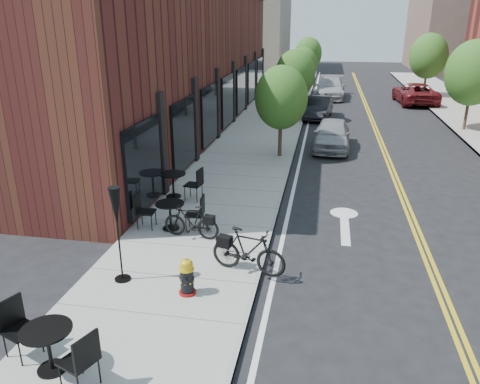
# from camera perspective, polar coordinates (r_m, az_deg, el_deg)

# --- Properties ---
(ground) EXTENTS (120.00, 120.00, 0.00)m
(ground) POSITION_cam_1_polar(r_m,az_deg,el_deg) (11.94, 3.24, -7.93)
(ground) COLOR black
(ground) RESTS_ON ground
(sidewalk_near) EXTENTS (4.00, 70.00, 0.12)m
(sidewalk_near) POSITION_cam_1_polar(r_m,az_deg,el_deg) (21.45, 1.37, 5.20)
(sidewalk_near) COLOR #9E9B93
(sidewalk_near) RESTS_ON ground
(building_near) EXTENTS (5.00, 28.00, 7.00)m
(building_near) POSITION_cam_1_polar(r_m,az_deg,el_deg) (25.74, -7.39, 15.36)
(building_near) COLOR #441915
(building_near) RESTS_ON ground
(bg_building_left) EXTENTS (8.00, 14.00, 10.00)m
(bg_building_left) POSITION_cam_1_polar(r_m,az_deg,el_deg) (59.18, 1.52, 19.67)
(bg_building_left) COLOR #726656
(bg_building_left) RESTS_ON ground
(bg_building_right) EXTENTS (10.00, 16.00, 12.00)m
(bg_building_right) POSITION_cam_1_polar(r_m,az_deg,el_deg) (62.23, 25.58, 18.78)
(bg_building_right) COLOR brown
(bg_building_right) RESTS_ON ground
(tree_near_a) EXTENTS (2.20, 2.20, 3.81)m
(tree_near_a) POSITION_cam_1_polar(r_m,az_deg,el_deg) (19.78, 5.05, 11.38)
(tree_near_a) COLOR #382B1E
(tree_near_a) RESTS_ON sidewalk_near
(tree_near_b) EXTENTS (2.30, 2.30, 3.98)m
(tree_near_b) POSITION_cam_1_polar(r_m,az_deg,el_deg) (27.67, 6.74, 14.09)
(tree_near_b) COLOR #382B1E
(tree_near_b) RESTS_ON sidewalk_near
(tree_near_c) EXTENTS (2.10, 2.10, 3.67)m
(tree_near_c) POSITION_cam_1_polar(r_m,az_deg,el_deg) (35.64, 7.68, 15.11)
(tree_near_c) COLOR #382B1E
(tree_near_c) RESTS_ON sidewalk_near
(tree_near_d) EXTENTS (2.40, 2.40, 4.11)m
(tree_near_d) POSITION_cam_1_polar(r_m,az_deg,el_deg) (43.59, 8.31, 16.34)
(tree_near_d) COLOR #382B1E
(tree_near_d) RESTS_ON sidewalk_near
(tree_far_b) EXTENTS (2.80, 2.80, 4.62)m
(tree_far_b) POSITION_cam_1_polar(r_m,az_deg,el_deg) (27.58, 26.55, 12.86)
(tree_far_b) COLOR #382B1E
(tree_far_b) RESTS_ON sidewalk_far
(tree_far_c) EXTENTS (2.80, 2.80, 4.62)m
(tree_far_c) POSITION_cam_1_polar(r_m,az_deg,el_deg) (39.24, 22.00, 15.11)
(tree_far_c) COLOR #382B1E
(tree_far_c) RESTS_ON sidewalk_far
(fire_hydrant) EXTENTS (0.37, 0.37, 0.84)m
(fire_hydrant) POSITION_cam_1_polar(r_m,az_deg,el_deg) (10.13, -6.49, -10.24)
(fire_hydrant) COLOR maroon
(fire_hydrant) RESTS_ON sidewalk_near
(bicycle_left) EXTENTS (1.59, 0.60, 0.93)m
(bicycle_left) POSITION_cam_1_polar(r_m,az_deg,el_deg) (12.55, -5.96, -3.59)
(bicycle_left) COLOR black
(bicycle_left) RESTS_ON sidewalk_near
(bicycle_right) EXTENTS (1.88, 0.91, 1.09)m
(bicycle_right) POSITION_cam_1_polar(r_m,az_deg,el_deg) (10.78, 1.02, -7.21)
(bicycle_right) COLOR black
(bicycle_right) RESTS_ON sidewalk_near
(bistro_set_a) EXTENTS (1.98, 1.17, 1.05)m
(bistro_set_a) POSITION_cam_1_polar(r_m,az_deg,el_deg) (8.66, -22.35, -16.71)
(bistro_set_a) COLOR black
(bistro_set_a) RESTS_ON sidewalk_near
(bistro_set_b) EXTENTS (1.88, 0.85, 1.01)m
(bistro_set_b) POSITION_cam_1_polar(r_m,az_deg,el_deg) (13.12, -8.52, -2.43)
(bistro_set_b) COLOR black
(bistro_set_b) RESTS_ON sidewalk_near
(bistro_set_c) EXTENTS (2.01, 0.97, 1.06)m
(bistro_set_c) POSITION_cam_1_polar(r_m,az_deg,el_deg) (15.48, -8.17, 1.27)
(bistro_set_c) COLOR black
(bistro_set_c) RESTS_ON sidewalk_near
(patio_umbrella) EXTENTS (0.36, 0.36, 2.21)m
(patio_umbrella) POSITION_cam_1_polar(r_m,az_deg,el_deg) (10.38, -14.83, -2.71)
(patio_umbrella) COLOR black
(patio_umbrella) RESTS_ON sidewalk_near
(parked_car_a) EXTENTS (1.77, 4.06, 1.36)m
(parked_car_a) POSITION_cam_1_polar(r_m,az_deg,el_deg) (22.04, 11.16, 6.90)
(parked_car_a) COLOR #95979D
(parked_car_a) RESTS_ON ground
(parked_car_b) EXTENTS (1.77, 4.05, 1.30)m
(parked_car_b) POSITION_cam_1_polar(r_m,az_deg,el_deg) (29.01, 9.54, 10.11)
(parked_car_b) COLOR black
(parked_car_b) RESTS_ON ground
(parked_car_c) EXTENTS (2.35, 5.33, 1.52)m
(parked_car_c) POSITION_cam_1_polar(r_m,az_deg,el_deg) (36.96, 10.94, 12.35)
(parked_car_c) COLOR #B1B2B6
(parked_car_c) RESTS_ON ground
(parked_car_far) EXTENTS (2.79, 5.44, 1.47)m
(parked_car_far) POSITION_cam_1_polar(r_m,az_deg,el_deg) (36.02, 20.56, 11.21)
(parked_car_far) COLOR maroon
(parked_car_far) RESTS_ON ground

